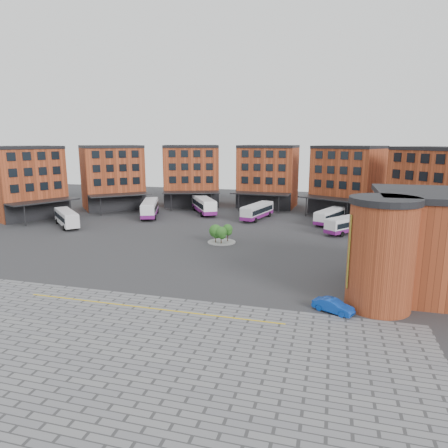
% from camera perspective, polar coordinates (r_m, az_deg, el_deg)
% --- Properties ---
extents(ground, '(160.00, 160.00, 0.00)m').
position_cam_1_polar(ground, '(52.20, -6.03, -5.66)').
color(ground, '#28282B').
rests_on(ground, ground).
extents(paving_zone, '(50.00, 22.00, 0.02)m').
position_cam_1_polar(paving_zone, '(33.18, -17.04, -16.80)').
color(paving_zone, slate).
rests_on(paving_zone, ground).
extents(yellow_line, '(26.00, 0.15, 0.02)m').
position_cam_1_polar(yellow_line, '(39.41, -10.76, -11.69)').
color(yellow_line, gold).
rests_on(yellow_line, paving_zone).
extents(main_building, '(94.14, 42.48, 14.60)m').
position_cam_1_polar(main_building, '(88.07, 0.00, 6.35)').
color(main_building, '#9B4021').
rests_on(main_building, ground).
extents(east_building, '(17.40, 15.40, 10.60)m').
position_cam_1_polar(east_building, '(45.70, 28.01, -2.65)').
color(east_building, '#9B4021').
rests_on(east_building, ground).
extents(tree_island, '(4.40, 4.40, 2.93)m').
position_cam_1_polar(tree_island, '(61.74, -0.53, -1.25)').
color(tree_island, gray).
rests_on(tree_island, ground).
extents(bus_a, '(9.38, 8.94, 2.99)m').
position_cam_1_polar(bus_a, '(79.32, -21.58, 0.93)').
color(bus_a, silver).
rests_on(bus_a, ground).
extents(bus_b, '(6.78, 12.13, 3.36)m').
position_cam_1_polar(bus_b, '(84.73, -10.55, 2.24)').
color(bus_b, silver).
rests_on(bus_b, ground).
extents(bus_c, '(8.78, 11.99, 3.47)m').
position_cam_1_polar(bus_c, '(87.30, -2.90, 2.75)').
color(bus_c, white).
rests_on(bus_c, ground).
extents(bus_d, '(5.03, 11.26, 3.09)m').
position_cam_1_polar(bus_d, '(81.00, 4.78, 1.86)').
color(bus_d, silver).
rests_on(bus_d, ground).
extents(bus_e, '(5.84, 9.96, 2.77)m').
position_cam_1_polar(bus_e, '(79.04, 14.85, 1.13)').
color(bus_e, white).
rests_on(bus_e, ground).
extents(bus_f, '(8.21, 9.75, 2.94)m').
position_cam_1_polar(bus_f, '(71.86, 17.39, 0.01)').
color(bus_f, white).
rests_on(bus_f, ground).
extents(blue_car, '(4.01, 2.85, 1.26)m').
position_cam_1_polar(blue_car, '(39.00, 15.34, -11.22)').
color(blue_car, '#0C39A3').
rests_on(blue_car, ground).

